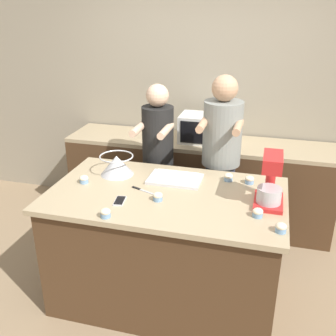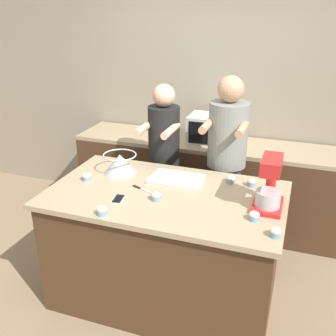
% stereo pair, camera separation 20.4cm
% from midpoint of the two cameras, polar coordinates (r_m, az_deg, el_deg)
% --- Properties ---
extents(ground_plane, '(16.00, 16.00, 0.00)m').
position_cam_midpoint_polar(ground_plane, '(3.49, -2.00, -17.85)').
color(ground_plane, '#937A5B').
extents(back_wall, '(10.00, 0.06, 2.70)m').
position_cam_midpoint_polar(back_wall, '(4.34, 4.21, 10.59)').
color(back_wall, gray).
rests_on(back_wall, ground_plane).
extents(island_counter, '(1.77, 1.04, 0.96)m').
position_cam_midpoint_polar(island_counter, '(3.19, -2.12, -11.31)').
color(island_counter, '#4C331E').
rests_on(island_counter, ground_plane).
extents(back_counter, '(2.80, 0.60, 0.94)m').
position_cam_midpoint_polar(back_counter, '(4.30, 2.97, -1.95)').
color(back_counter, '#4C331E').
rests_on(back_counter, ground_plane).
extents(person_left, '(0.31, 0.48, 1.62)m').
position_cam_midpoint_polar(person_left, '(3.70, -3.04, 0.55)').
color(person_left, '#33384C').
rests_on(person_left, ground_plane).
extents(person_right, '(0.35, 0.51, 1.73)m').
position_cam_midpoint_polar(person_right, '(3.56, 6.00, 0.26)').
color(person_right, '#33384C').
rests_on(person_right, ground_plane).
extents(stand_mixer, '(0.20, 0.30, 0.38)m').
position_cam_midpoint_polar(stand_mixer, '(2.78, 12.62, -2.12)').
color(stand_mixer, red).
rests_on(stand_mixer, island_counter).
extents(mixing_bowl, '(0.28, 0.28, 0.16)m').
position_cam_midpoint_polar(mixing_bowl, '(3.27, -9.23, 0.49)').
color(mixing_bowl, '#BCBCC1').
rests_on(mixing_bowl, island_counter).
extents(baking_tray, '(0.42, 0.28, 0.04)m').
position_cam_midpoint_polar(baking_tray, '(3.14, -0.83, -1.54)').
color(baking_tray, silver).
rests_on(baking_tray, island_counter).
extents(microwave_oven, '(0.48, 0.34, 0.28)m').
position_cam_midpoint_polar(microwave_oven, '(4.07, 3.72, 5.75)').
color(microwave_oven, silver).
rests_on(microwave_oven, back_counter).
extents(cell_phone, '(0.09, 0.15, 0.01)m').
position_cam_midpoint_polar(cell_phone, '(2.85, -9.07, -4.77)').
color(cell_phone, silver).
rests_on(cell_phone, island_counter).
extents(knife, '(0.21, 0.10, 0.01)m').
position_cam_midpoint_polar(knife, '(2.99, -5.78, -3.24)').
color(knife, '#BCBCC1').
rests_on(knife, island_counter).
extents(cupcake_0, '(0.07, 0.07, 0.06)m').
position_cam_midpoint_polar(cupcake_0, '(2.83, -3.57, -4.19)').
color(cupcake_0, '#759EC6').
rests_on(cupcake_0, island_counter).
extents(cupcake_1, '(0.07, 0.07, 0.06)m').
position_cam_midpoint_polar(cupcake_1, '(2.66, -11.27, -6.46)').
color(cupcake_1, '#759EC6').
rests_on(cupcake_1, island_counter).
extents(cupcake_2, '(0.07, 0.07, 0.06)m').
position_cam_midpoint_polar(cupcake_2, '(2.53, 13.85, -8.45)').
color(cupcake_2, '#759EC6').
rests_on(cupcake_2, island_counter).
extents(cupcake_3, '(0.07, 0.07, 0.06)m').
position_cam_midpoint_polar(cupcake_3, '(3.18, -13.93, -1.63)').
color(cupcake_3, '#759EC6').
rests_on(cupcake_3, island_counter).
extents(cupcake_4, '(0.07, 0.07, 0.06)m').
position_cam_midpoint_polar(cupcake_4, '(2.66, 10.75, -6.42)').
color(cupcake_4, '#759EC6').
rests_on(cupcake_4, island_counter).
extents(cupcake_5, '(0.07, 0.07, 0.06)m').
position_cam_midpoint_polar(cupcake_5, '(3.15, 6.94, -1.35)').
color(cupcake_5, '#759EC6').
rests_on(cupcake_5, island_counter).
extents(cupcake_6, '(0.07, 0.07, 0.06)m').
position_cam_midpoint_polar(cupcake_6, '(3.13, 9.94, -1.73)').
color(cupcake_6, '#759EC6').
rests_on(cupcake_6, island_counter).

